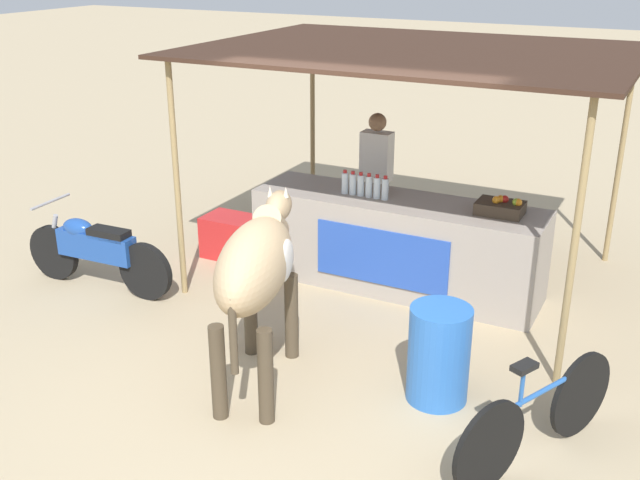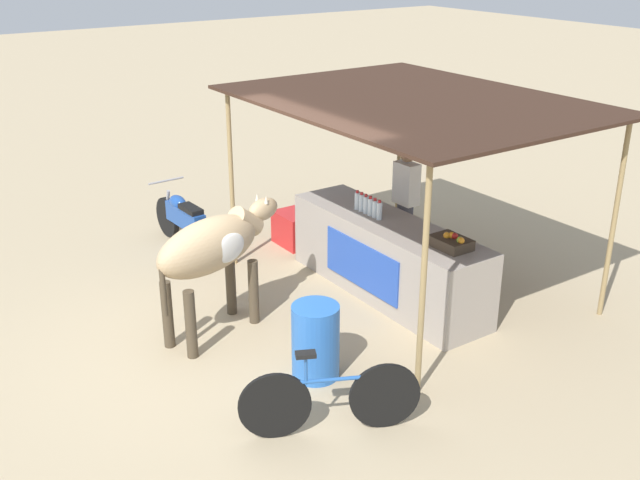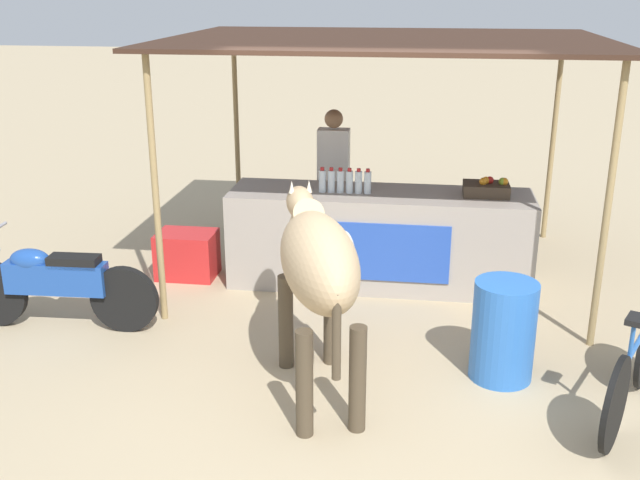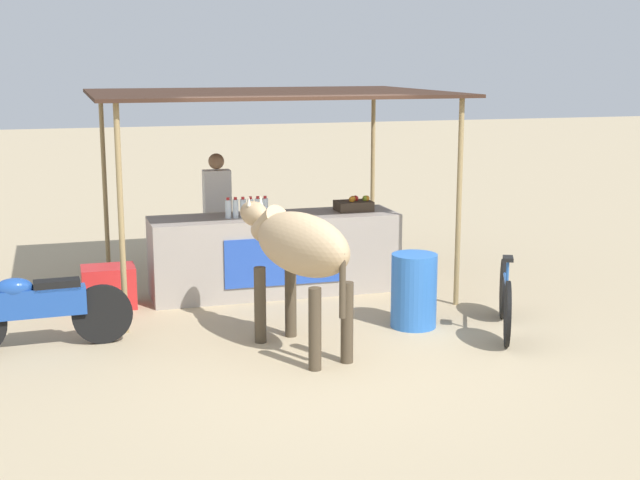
% 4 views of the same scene
% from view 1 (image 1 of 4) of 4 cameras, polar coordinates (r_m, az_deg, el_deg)
% --- Properties ---
extents(ground_plane, '(60.00, 60.00, 0.00)m').
position_cam_1_polar(ground_plane, '(6.24, -1.97, -11.18)').
color(ground_plane, tan).
extents(stall_counter, '(3.00, 0.82, 0.96)m').
position_cam_1_polar(stall_counter, '(7.79, 5.83, -0.29)').
color(stall_counter, '#9E9389').
rests_on(stall_counter, ground).
extents(stall_awning, '(4.20, 3.20, 2.43)m').
position_cam_1_polar(stall_awning, '(7.59, 7.24, 13.60)').
color(stall_awning, '#382319').
rests_on(stall_awning, ground).
extents(water_bottle_row, '(0.52, 0.07, 0.25)m').
position_cam_1_polar(water_bottle_row, '(7.68, 3.43, 4.16)').
color(water_bottle_row, silver).
rests_on(water_bottle_row, stall_counter).
extents(fruit_crate, '(0.44, 0.32, 0.18)m').
position_cam_1_polar(fruit_crate, '(7.37, 13.62, 2.45)').
color(fruit_crate, '#3F3326').
rests_on(fruit_crate, stall_counter).
extents(vendor_behind_counter, '(0.34, 0.22, 1.65)m').
position_cam_1_polar(vendor_behind_counter, '(8.53, 4.27, 4.35)').
color(vendor_behind_counter, '#383842').
rests_on(vendor_behind_counter, ground).
extents(cooler_box, '(0.60, 0.44, 0.48)m').
position_cam_1_polar(cooler_box, '(8.67, -6.81, 0.28)').
color(cooler_box, red).
rests_on(cooler_box, ground).
extents(water_barrel, '(0.49, 0.49, 0.79)m').
position_cam_1_polar(water_barrel, '(5.98, 9.04, -8.59)').
color(water_barrel, blue).
rests_on(water_barrel, ground).
extents(cow, '(0.92, 1.84, 1.44)m').
position_cam_1_polar(cow, '(5.87, -4.78, -1.98)').
color(cow, tan).
rests_on(cow, ground).
extents(motorcycle_parked, '(1.80, 0.55, 0.90)m').
position_cam_1_polar(motorcycle_parked, '(8.08, -16.74, -0.72)').
color(motorcycle_parked, black).
rests_on(motorcycle_parked, ground).
extents(bicycle_leaning, '(0.75, 1.52, 0.85)m').
position_cam_1_polar(bicycle_leaning, '(5.49, 16.22, -12.84)').
color(bicycle_leaning, black).
rests_on(bicycle_leaning, ground).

